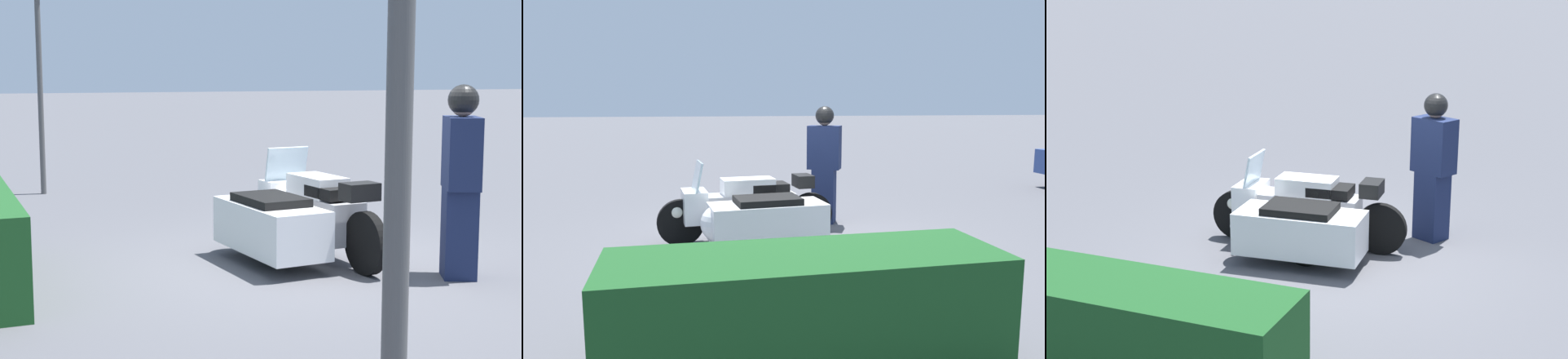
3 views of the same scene
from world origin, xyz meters
TOP-DOWN VIEW (x-y plane):
  - ground_plane at (0.00, 0.00)m, footprint 160.00×160.00m
  - police_motorcycle at (0.49, -0.00)m, footprint 2.53×1.27m
  - officer_rider at (-0.89, -1.23)m, footprint 0.60×0.51m
  - hedge_bush_curbside at (0.59, 3.29)m, footprint 2.84×0.91m

SIDE VIEW (x-z plane):
  - ground_plane at x=0.00m, z-range 0.00..0.00m
  - hedge_bush_curbside at x=0.59m, z-range 0.00..0.88m
  - police_motorcycle at x=0.49m, z-range -0.12..1.04m
  - officer_rider at x=-0.89m, z-range 0.05..1.95m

